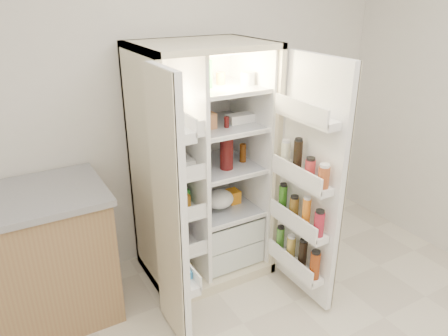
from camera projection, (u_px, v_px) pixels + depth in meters
wall_back at (170, 97)px, 3.28m from camera, size 4.00×0.02×2.70m
refrigerator at (202, 182)px, 3.28m from camera, size 0.92×0.70×1.80m
freezer_door at (170, 215)px, 2.50m from camera, size 0.15×0.40×1.72m
fridge_door at (309, 189)px, 2.89m from camera, size 0.17×0.58×1.72m
kitchen_counter at (9, 267)px, 2.73m from camera, size 1.30×0.69×0.94m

